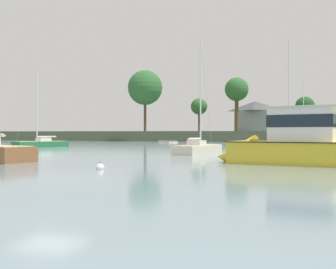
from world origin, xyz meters
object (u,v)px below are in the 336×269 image
object	(u,v)px
dinghy_sand	(60,143)
sailboat_red	(291,143)
cruiser_yellow	(293,150)
mooring_buoy_white	(100,168)
sailboat_cream	(198,151)
dinghy_white	(168,142)
sailboat_green	(41,145)

from	to	relation	value
dinghy_sand	sailboat_red	xyz separation A→B (m)	(34.59, 1.72, 0.18)
dinghy_sand	cruiser_yellow	distance (m)	49.29
cruiser_yellow	mooring_buoy_white	world-z (taller)	cruiser_yellow
dinghy_sand	sailboat_cream	bearing A→B (deg)	-39.71
sailboat_cream	dinghy_sand	bearing A→B (deg)	140.29
mooring_buoy_white	dinghy_sand	bearing A→B (deg)	125.11
dinghy_white	sailboat_green	xyz separation A→B (m)	(-7.07, -26.37, 0.06)
dinghy_white	sailboat_red	bearing A→B (deg)	-26.53
sailboat_red	cruiser_yellow	size ratio (longest dim) A/B	1.48
dinghy_white	sailboat_red	xyz separation A→B (m)	(20.89, -10.43, 0.16)
sailboat_green	sailboat_cream	bearing A→B (deg)	-23.28
cruiser_yellow	sailboat_cream	distance (m)	12.56
dinghy_white	sailboat_cream	bearing A→B (deg)	-67.63
dinghy_sand	dinghy_white	bearing A→B (deg)	41.59
dinghy_white	sailboat_cream	size ratio (longest dim) A/B	0.43
sailboat_cream	mooring_buoy_white	size ratio (longest dim) A/B	21.42
sailboat_green	mooring_buoy_white	xyz separation A→B (m)	(21.24, -25.40, -0.13)
sailboat_red	sailboat_cream	xyz separation A→B (m)	(-6.18, -25.31, -0.10)
dinghy_white	dinghy_sand	bearing A→B (deg)	-138.41
sailboat_red	mooring_buoy_white	size ratio (longest dim) A/B	32.27
cruiser_yellow	sailboat_green	bearing A→B (deg)	147.13
dinghy_sand	dinghy_white	distance (m)	18.31
sailboat_green	sailboat_cream	world-z (taller)	sailboat_cream
dinghy_sand	sailboat_cream	xyz separation A→B (m)	(28.41, -23.59, 0.08)
dinghy_white	sailboat_green	distance (m)	27.30
sailboat_green	sailboat_cream	xyz separation A→B (m)	(21.79, -9.37, 0.00)
sailboat_red	mooring_buoy_white	xyz separation A→B (m)	(-6.73, -41.34, -0.23)
dinghy_sand	sailboat_green	size ratio (longest dim) A/B	0.29
sailboat_red	sailboat_green	bearing A→B (deg)	-150.32
mooring_buoy_white	sailboat_cream	bearing A→B (deg)	88.04
dinghy_sand	sailboat_cream	size ratio (longest dim) A/B	0.28
sailboat_green	sailboat_red	xyz separation A→B (m)	(27.97, 15.94, 0.10)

